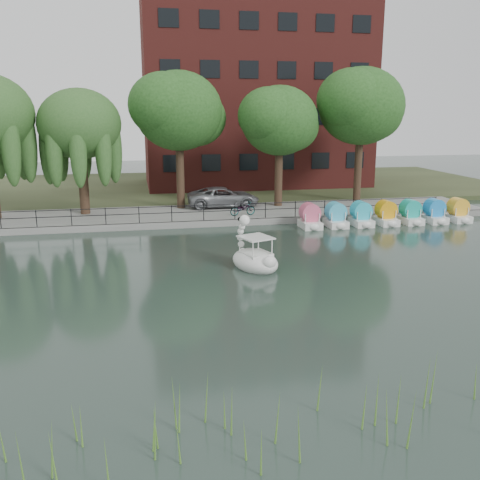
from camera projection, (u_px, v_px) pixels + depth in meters
name	position (u px, v px, depth m)	size (l,w,h in m)	color
ground_plane	(247.00, 296.00, 21.15)	(120.00, 120.00, 0.00)	#374A43
promenade	(199.00, 215.00, 36.35)	(40.00, 6.00, 0.40)	gray
kerb	(204.00, 224.00, 33.53)	(40.00, 0.25, 0.40)	gray
land_strip	(181.00, 187.00, 49.69)	(60.00, 22.00, 0.36)	#47512D
railing	(204.00, 209.00, 33.50)	(32.00, 0.05, 1.00)	black
apartment_building	(255.00, 85.00, 48.81)	(20.00, 10.07, 18.00)	#4C1E16
willow_mid	(79.00, 124.00, 34.45)	(5.32, 5.32, 8.15)	#473323
broadleaf_center	(179.00, 111.00, 36.44)	(6.00, 6.00, 9.25)	#473323
broadleaf_right	(279.00, 121.00, 37.44)	(5.40, 5.40, 8.32)	#473323
broadleaf_far	(361.00, 107.00, 39.38)	(6.30, 6.30, 9.71)	#473323
minivan	(223.00, 196.00, 38.09)	(5.85, 2.69, 1.63)	gray
bicycle	(243.00, 208.00, 35.09)	(1.72, 0.60, 1.00)	gray
swan_boat	(254.00, 257.00, 24.80)	(2.61, 3.23, 2.37)	white
pedal_boat_row	(386.00, 215.00, 34.21)	(11.35, 1.70, 1.40)	white
reed_bank	(417.00, 402.00, 12.33)	(24.00, 2.40, 1.20)	#669938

